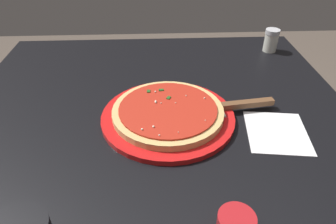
{
  "coord_description": "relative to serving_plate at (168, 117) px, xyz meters",
  "views": [
    {
      "loc": [
        0.0,
        0.62,
        1.2
      ],
      "look_at": [
        -0.03,
        0.03,
        0.78
      ],
      "focal_mm": 33.07,
      "sensor_mm": 36.0,
      "label": 1
    }
  ],
  "objects": [
    {
      "name": "serving_plate",
      "position": [
        0.0,
        0.0,
        0.0
      ],
      "size": [
        0.31,
        0.31,
        0.01
      ],
      "primitive_type": "cylinder",
      "color": "red",
      "rests_on": "restaurant_table"
    },
    {
      "name": "pizza_server",
      "position": [
        -0.15,
        -0.02,
        0.01
      ],
      "size": [
        0.22,
        0.08,
        0.01
      ],
      "color": "silver",
      "rests_on": "serving_plate"
    },
    {
      "name": "parmesan_shaker",
      "position": [
        -0.36,
        -0.37,
        0.03
      ],
      "size": [
        0.05,
        0.05,
        0.07
      ],
      "color": "silver",
      "rests_on": "restaurant_table"
    },
    {
      "name": "restaurant_table",
      "position": [
        0.03,
        -0.03,
        -0.14
      ],
      "size": [
        0.97,
        0.92,
        0.76
      ],
      "color": "black",
      "rests_on": "ground_plane"
    },
    {
      "name": "pizza",
      "position": [
        0.0,
        -0.0,
        0.02
      ],
      "size": [
        0.26,
        0.26,
        0.02
      ],
      "color": "#DBB26B",
      "rests_on": "serving_plate"
    },
    {
      "name": "napkin_folded_right",
      "position": [
        -0.24,
        0.06,
        -0.01
      ],
      "size": [
        0.15,
        0.16,
        0.0
      ],
      "primitive_type": "cube",
      "rotation": [
        0.0,
        0.0,
        -0.13
      ],
      "color": "white",
      "rests_on": "restaurant_table"
    }
  ]
}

